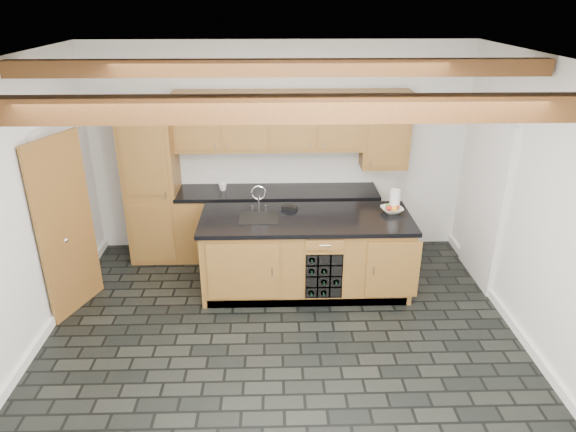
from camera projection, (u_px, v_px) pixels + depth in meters
name	position (u px, v px, depth m)	size (l,w,h in m)	color
ground	(283.00, 355.00, 5.11)	(5.00, 5.00, 0.00)	black
room_shell	(272.00, 193.00, 4.99)	(5.01, 5.00, 5.00)	white
back_cabinetry	(251.00, 186.00, 6.77)	(3.65, 0.62, 2.20)	olive
island	(306.00, 253.00, 6.11)	(2.48, 0.96, 0.93)	olive
faucet	(259.00, 214.00, 5.95)	(0.45, 0.40, 0.34)	black
kitchen_scale	(289.00, 207.00, 6.16)	(0.20, 0.15, 0.05)	black
fruit_bowl	(392.00, 210.00, 6.07)	(0.25, 0.25, 0.06)	beige
fruit_cluster	(392.00, 207.00, 6.05)	(0.16, 0.17, 0.07)	#B23417
paper_towel	(395.00, 201.00, 6.06)	(0.12, 0.12, 0.27)	white
mug	(223.00, 187.00, 6.74)	(0.11, 0.11, 0.11)	white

